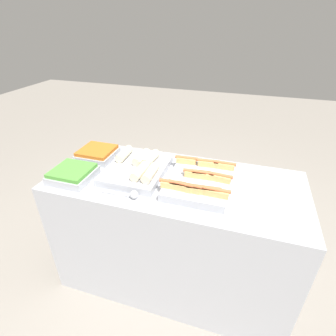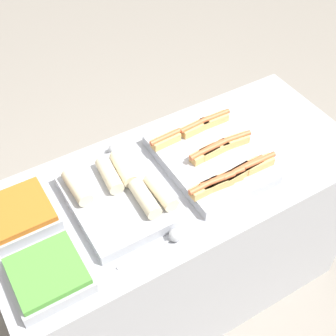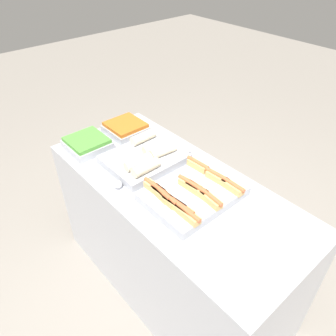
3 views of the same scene
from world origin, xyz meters
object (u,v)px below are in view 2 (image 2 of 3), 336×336
serving_spoon_near (171,238)px  tray_wraps (121,195)px  tray_hotdogs (212,158)px  tray_side_back (19,214)px  tray_side_front (48,275)px  serving_spoon_far (110,152)px

serving_spoon_near → tray_wraps: bearing=104.7°
tray_hotdogs → tray_side_back: size_ratio=1.96×
tray_side_front → tray_side_back: size_ratio=1.00×
serving_spoon_far → tray_hotdogs: bearing=-37.9°
tray_wraps → tray_side_back: bearing=162.9°
tray_side_front → tray_hotdogs: bearing=12.3°
tray_wraps → tray_side_front: 0.41m
tray_wraps → serving_spoon_near: size_ratio=1.69×
tray_side_back → serving_spoon_far: bearing=17.4°
tray_hotdogs → tray_side_front: size_ratio=1.96×
tray_hotdogs → tray_side_front: 0.80m
serving_spoon_near → tray_side_front: bearing=170.3°
tray_side_back → serving_spoon_far: 0.46m
tray_hotdogs → tray_wraps: size_ratio=1.11×
tray_wraps → tray_side_front: size_ratio=1.77×
tray_hotdogs → serving_spoon_far: bearing=142.1°
tray_side_front → serving_spoon_near: (0.44, -0.07, -0.01)m
tray_hotdogs → tray_side_front: bearing=-167.7°
tray_hotdogs → tray_wraps: (-0.42, 0.02, 0.00)m
tray_wraps → serving_spoon_near: bearing=-75.3°
tray_side_front → serving_spoon_near: tray_side_front is taller
tray_wraps → serving_spoon_near: tray_wraps is taller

